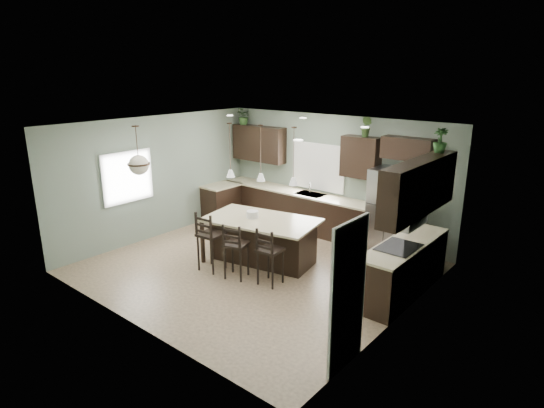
{
  "coord_description": "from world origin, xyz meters",
  "views": [
    {
      "loc": [
        5.55,
        -6.16,
        3.79
      ],
      "look_at": [
        0.1,
        0.4,
        1.25
      ],
      "focal_mm": 30.0,
      "sensor_mm": 36.0,
      "label": 1
    }
  ],
  "objects": [
    {
      "name": "back_upper_right",
      "position": [
        0.8,
        2.58,
        1.95
      ],
      "size": [
        0.85,
        0.34,
        0.9
      ],
      "primitive_type": "cube",
      "color": "black",
      "rests_on": "room_shell"
    },
    {
      "name": "pendant_center",
      "position": [
        -0.09,
        0.29,
        2.25
      ],
      "size": [
        0.17,
        0.17,
        1.1
      ],
      "primitive_type": null,
      "color": "silver",
      "rests_on": "room_shell"
    },
    {
      "name": "refrigerator",
      "position": [
        1.75,
        2.34,
        0.93
      ],
      "size": [
        0.9,
        0.74,
        1.85
      ],
      "primitive_type": "cube",
      "color": "#999AA2",
      "rests_on": "ground"
    },
    {
      "name": "plant_back_right",
      "position": [
        0.91,
        2.55,
        2.62
      ],
      "size": [
        0.28,
        0.25,
        0.44
      ],
      "primitive_type": "imported",
      "rotation": [
        0.0,
        0.0,
        -0.25
      ],
      "color": "#335023",
      "rests_on": "back_upper_right"
    },
    {
      "name": "back_countertop",
      "position": [
        -0.85,
        2.43,
        0.92
      ],
      "size": [
        4.2,
        0.66,
        0.04
      ],
      "primitive_type": "cube",
      "color": "beige",
      "rests_on": "back_lower_cabs"
    },
    {
      "name": "bar_stool_center",
      "position": [
        0.02,
        -0.54,
        0.55
      ],
      "size": [
        0.51,
        0.51,
        1.1
      ],
      "primitive_type": "cube",
      "rotation": [
        0.0,
        0.0,
        0.31
      ],
      "color": "black",
      "rests_on": "ground"
    },
    {
      "name": "back_lower_cabs",
      "position": [
        -0.85,
        2.45,
        0.45
      ],
      "size": [
        4.2,
        0.6,
        0.9
      ],
      "primitive_type": "cube",
      "color": "black",
      "rests_on": "ground"
    },
    {
      "name": "window_left",
      "position": [
        -2.98,
        -0.8,
        1.55
      ],
      "size": [
        0.02,
        1.1,
        1.0
      ],
      "primitive_type": "cube",
      "color": "white",
      "rests_on": "room_shell"
    },
    {
      "name": "cooktop",
      "position": [
        2.68,
        0.6,
        0.94
      ],
      "size": [
        0.58,
        0.75,
        0.02
      ],
      "primitive_type": "cube",
      "color": "black",
      "rests_on": "right_countertop"
    },
    {
      "name": "fridge_header",
      "position": [
        1.85,
        2.58,
        2.25
      ],
      "size": [
        1.05,
        0.34,
        0.45
      ],
      "primitive_type": "cube",
      "color": "black",
      "rests_on": "room_shell"
    },
    {
      "name": "microwave",
      "position": [
        2.78,
        0.6,
        1.55
      ],
      "size": [
        0.4,
        0.75,
        0.4
      ],
      "primitive_type": "cube",
      "color": "gray",
      "rests_on": "right_upper_cabs"
    },
    {
      "name": "left_return_cabs",
      "position": [
        -2.7,
        1.7,
        0.45
      ],
      "size": [
        0.6,
        0.9,
        0.9
      ],
      "primitive_type": "cube",
      "color": "black",
      "rests_on": "ground"
    },
    {
      "name": "room_shell",
      "position": [
        0.0,
        0.0,
        1.7
      ],
      "size": [
        6.0,
        6.0,
        6.0
      ],
      "color": "slate",
      "rests_on": "ground"
    },
    {
      "name": "kitchen_island",
      "position": [
        -0.09,
        0.29,
        0.46
      ],
      "size": [
        2.44,
        1.68,
        0.92
      ],
      "primitive_type": "cube",
      "rotation": [
        0.0,
        0.0,
        0.2
      ],
      "color": "black",
      "rests_on": "ground"
    },
    {
      "name": "serving_dish",
      "position": [
        -0.29,
        0.25,
        0.99
      ],
      "size": [
        0.24,
        0.24,
        0.14
      ],
      "primitive_type": "cylinder",
      "color": "silver",
      "rests_on": "kitchen_island"
    },
    {
      "name": "right_upper_cabs",
      "position": [
        2.83,
        0.87,
        1.95
      ],
      "size": [
        0.34,
        2.35,
        0.9
      ],
      "primitive_type": "cube",
      "color": "black",
      "rests_on": "room_shell"
    },
    {
      "name": "right_countertop",
      "position": [
        2.68,
        0.87,
        0.92
      ],
      "size": [
        0.66,
        2.35,
        0.04
      ],
      "primitive_type": "cube",
      "color": "beige",
      "rests_on": "right_lower_cabs"
    },
    {
      "name": "chandelier",
      "position": [
        -1.78,
        -1.29,
        2.33
      ],
      "size": [
        0.42,
        0.42,
        0.94
      ],
      "primitive_type": null,
      "color": "beige",
      "rests_on": "room_shell"
    },
    {
      "name": "wall_oven_front",
      "position": [
        2.4,
        0.6,
        0.45
      ],
      "size": [
        0.01,
        0.72,
        0.6
      ],
      "primitive_type": "cube",
      "color": "gray",
      "rests_on": "right_lower_cabs"
    },
    {
      "name": "faucet",
      "position": [
        -0.4,
        2.4,
        1.08
      ],
      "size": [
        0.02,
        0.02,
        0.28
      ],
      "primitive_type": "cylinder",
      "color": "silver",
      "rests_on": "back_countertop"
    },
    {
      "name": "pendant_left",
      "position": [
        -0.78,
        0.15,
        2.25
      ],
      "size": [
        0.17,
        0.17,
        1.1
      ],
      "primitive_type": null,
      "color": "white",
      "rests_on": "room_shell"
    },
    {
      "name": "bar_stool_left",
      "position": [
        -0.6,
        -0.6,
        0.6
      ],
      "size": [
        0.49,
        0.49,
        1.2
      ],
      "primitive_type": "cube",
      "rotation": [
        0.0,
        0.0,
        0.1
      ],
      "color": "black",
      "rests_on": "ground"
    },
    {
      "name": "ground",
      "position": [
        0.0,
        0.0,
        0.0
      ],
      "size": [
        6.0,
        6.0,
        0.0
      ],
      "primitive_type": "plane",
      "color": "#9E8466",
      "rests_on": "ground"
    },
    {
      "name": "left_return_countertop",
      "position": [
        -2.68,
        1.7,
        0.92
      ],
      "size": [
        0.66,
        0.96,
        0.04
      ],
      "primitive_type": "cube",
      "color": "beige",
      "rests_on": "left_return_cabs"
    },
    {
      "name": "plant_back_left",
      "position": [
        -2.63,
        2.55,
        2.62
      ],
      "size": [
        0.49,
        0.46,
        0.44
      ],
      "primitive_type": "imported",
      "rotation": [
        0.0,
        0.0,
        -0.37
      ],
      "color": "#2A4B21",
      "rests_on": "back_upper_left"
    },
    {
      "name": "window_back",
      "position": [
        -0.4,
        2.73,
        1.55
      ],
      "size": [
        1.35,
        0.02,
        1.0
      ],
      "primitive_type": "cube",
      "color": "white",
      "rests_on": "room_shell"
    },
    {
      "name": "pantry_door",
      "position": [
        2.98,
        -1.55,
        1.02
      ],
      "size": [
        0.04,
        0.82,
        2.04
      ],
      "primitive_type": "cube",
      "color": "white",
      "rests_on": "ground"
    },
    {
      "name": "plant_right_wall",
      "position": [
        2.8,
        1.68,
        2.61
      ],
      "size": [
        0.26,
        0.26,
        0.42
      ],
      "primitive_type": "imported",
      "rotation": [
        0.0,
        0.0,
        0.08
      ],
      "color": "#275223",
      "rests_on": "right_upper_cabs"
    },
    {
      "name": "right_lower_cabs",
      "position": [
        2.7,
        0.87,
        0.45
      ],
      "size": [
        0.6,
        2.35,
        0.9
      ],
      "primitive_type": "cube",
      "color": "black",
      "rests_on": "ground"
    },
    {
      "name": "bar_stool_right",
      "position": [
        0.68,
        -0.34,
        0.55
      ],
      "size": [
        0.44,
        0.44,
        1.1
      ],
      "primitive_type": "cube",
      "rotation": [
        0.0,
        0.0,
        0.08
      ],
      "color": "black",
      "rests_on": "ground"
    },
    {
      "name": "sink_inset",
      "position": [
        -0.4,
        2.43,
        0.94
      ],
      "size": [
        0.7,
        0.45,
        0.01
      ],
      "primitive_type": "cube",
      "color": "gray",
      "rests_on": "back_countertop"
    },
    {
      "name": "back_upper_left",
      "position": [
        -2.15,
        2.58,
        1.95
      ],
      "size": [
        1.55,
        0.34,
        0.9
      ],
      "primitive_type": "cube",
      "color": "black",
      "rests_on": "room_shell"
    },
    {
      "name": "pendant_right",
      "position": [
        0.6,
        0.43,
        2.25
      ],
      "size": [
        0.17,
        0.17,
        1.1
      ],
      "primitive_type": null,
      "color": "silver",
      "rests_on": "room_shell"
    }
  ]
}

